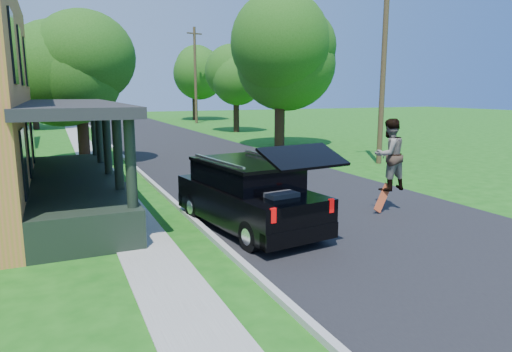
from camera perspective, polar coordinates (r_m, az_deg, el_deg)
name	(u,v)px	position (r m, az deg, el deg)	size (l,w,h in m)	color
ground	(380,231)	(11.90, 15.29, -6.66)	(140.00, 140.00, 0.00)	#155611
street	(178,145)	(29.86, -9.70, 3.80)	(8.00, 120.00, 0.02)	black
curb	(113,149)	(29.13, -17.44, 3.30)	(0.15, 120.00, 0.12)	#ABAAA5
sidewalk	(86,150)	(29.00, -20.48, 3.08)	(1.30, 120.00, 0.03)	gray
black_suv	(248,195)	(11.49, -0.95, -2.33)	(2.51, 5.17, 2.31)	black
skateboarder	(389,155)	(13.57, 16.31, 2.57)	(1.06, 0.85, 2.06)	black
skateboard	(383,199)	(13.54, 15.54, -2.75)	(0.70, 0.24, 0.83)	#A6330E
tree_left_mid	(78,64)	(23.23, -21.41, 12.95)	(5.08, 4.88, 7.30)	black
tree_left_far	(30,63)	(46.46, -26.41, 12.49)	(7.22, 7.41, 9.06)	black
tree_right_near	(279,47)	(28.37, 2.93, 15.78)	(6.99, 6.66, 9.22)	black
tree_right_mid	(235,72)	(39.04, -2.59, 12.80)	(5.52, 5.24, 7.41)	black
tree_right_far	(194,69)	(56.23, -7.81, 13.12)	(7.11, 6.79, 9.24)	black
utility_pole_near	(384,57)	(22.66, 15.70, 14.13)	(1.57, 0.27, 9.72)	#3D311C
utility_pole_far	(195,74)	(50.14, -7.59, 12.48)	(1.76, 0.63, 10.05)	#3D311C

